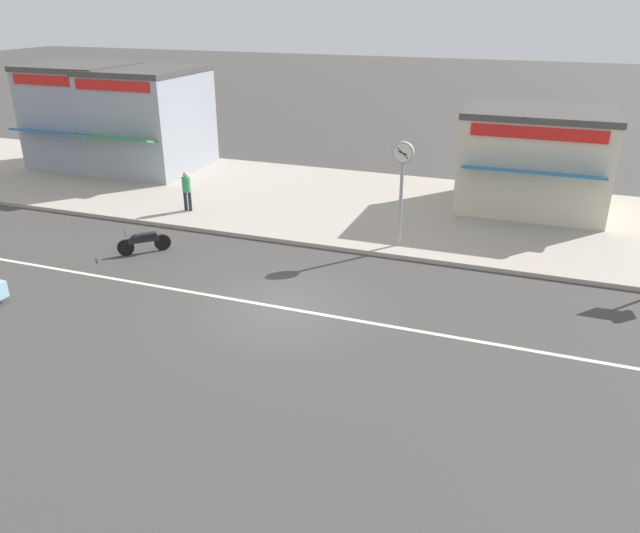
{
  "coord_description": "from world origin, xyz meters",
  "views": [
    {
      "loc": [
        6.39,
        -14.31,
        8.04
      ],
      "look_at": [
        0.62,
        1.38,
        0.8
      ],
      "focal_mm": 35.0,
      "sensor_mm": 36.0,
      "label": 1
    }
  ],
  "objects_px": {
    "pedestrian_mid_kerb": "(187,188)",
    "shopfront_mid_block": "(149,119)",
    "street_clock": "(402,168)",
    "shopfront_corner_warung": "(535,160)",
    "motorcycle_0": "(143,241)",
    "shopfront_far_kios": "(84,115)"
  },
  "relations": [
    {
      "from": "shopfront_mid_block",
      "to": "shopfront_far_kios",
      "type": "bearing_deg",
      "value": -174.37
    },
    {
      "from": "pedestrian_mid_kerb",
      "to": "shopfront_far_kios",
      "type": "height_order",
      "value": "shopfront_far_kios"
    },
    {
      "from": "pedestrian_mid_kerb",
      "to": "shopfront_mid_block",
      "type": "distance_m",
      "value": 7.56
    },
    {
      "from": "street_clock",
      "to": "shopfront_mid_block",
      "type": "xyz_separation_m",
      "value": [
        -14.0,
        6.1,
        -0.28
      ]
    },
    {
      "from": "pedestrian_mid_kerb",
      "to": "shopfront_corner_warung",
      "type": "height_order",
      "value": "shopfront_corner_warung"
    },
    {
      "from": "motorcycle_0",
      "to": "shopfront_far_kios",
      "type": "height_order",
      "value": "shopfront_far_kios"
    },
    {
      "from": "motorcycle_0",
      "to": "shopfront_mid_block",
      "type": "xyz_separation_m",
      "value": [
        -5.93,
        9.43,
        2.16
      ]
    },
    {
      "from": "street_clock",
      "to": "pedestrian_mid_kerb",
      "type": "distance_m",
      "value": 9.04
    },
    {
      "from": "shopfront_corner_warung",
      "to": "shopfront_far_kios",
      "type": "bearing_deg",
      "value": -179.47
    },
    {
      "from": "street_clock",
      "to": "pedestrian_mid_kerb",
      "type": "bearing_deg",
      "value": 174.88
    },
    {
      "from": "street_clock",
      "to": "shopfront_mid_block",
      "type": "distance_m",
      "value": 15.27
    },
    {
      "from": "motorcycle_0",
      "to": "shopfront_mid_block",
      "type": "bearing_deg",
      "value": 122.14
    },
    {
      "from": "motorcycle_0",
      "to": "shopfront_corner_warung",
      "type": "bearing_deg",
      "value": 37.54
    },
    {
      "from": "shopfront_mid_block",
      "to": "motorcycle_0",
      "type": "bearing_deg",
      "value": -57.86
    },
    {
      "from": "motorcycle_0",
      "to": "shopfront_far_kios",
      "type": "bearing_deg",
      "value": 136.38
    },
    {
      "from": "shopfront_corner_warung",
      "to": "motorcycle_0",
      "type": "bearing_deg",
      "value": -142.46
    },
    {
      "from": "street_clock",
      "to": "shopfront_far_kios",
      "type": "distance_m",
      "value": 18.52
    },
    {
      "from": "street_clock",
      "to": "shopfront_corner_warung",
      "type": "distance_m",
      "value": 7.2
    },
    {
      "from": "motorcycle_0",
      "to": "shopfront_far_kios",
      "type": "xyz_separation_m",
      "value": [
        -9.53,
        9.08,
        2.19
      ]
    },
    {
      "from": "street_clock",
      "to": "shopfront_far_kios",
      "type": "relative_size",
      "value": 0.73
    },
    {
      "from": "motorcycle_0",
      "to": "shopfront_mid_block",
      "type": "relative_size",
      "value": 0.23
    },
    {
      "from": "motorcycle_0",
      "to": "shopfront_corner_warung",
      "type": "height_order",
      "value": "shopfront_corner_warung"
    }
  ]
}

